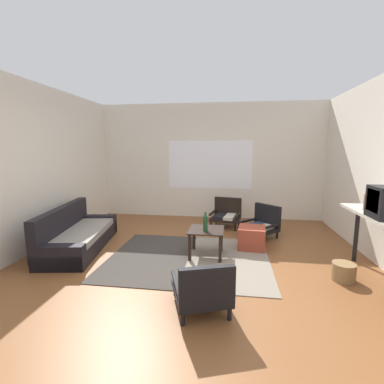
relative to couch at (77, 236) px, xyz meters
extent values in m
plane|color=brown|center=(2.00, -0.54, -0.22)|extent=(7.80, 7.80, 0.00)
cube|color=silver|center=(2.00, 2.52, 1.13)|extent=(5.60, 0.12, 2.70)
cube|color=white|center=(2.00, 2.45, 1.05)|extent=(1.97, 0.01, 1.13)
cube|color=silver|center=(-0.66, -0.24, 1.13)|extent=(0.12, 6.60, 2.70)
cube|color=#38332D|center=(1.30, -0.17, -0.21)|extent=(1.20, 2.00, 0.01)
cube|color=gray|center=(2.50, -0.17, -0.21)|extent=(1.20, 2.00, 0.01)
cube|color=black|center=(0.07, 0.01, -0.11)|extent=(1.01, 1.97, 0.22)
cube|color=gray|center=(0.10, 0.02, 0.05)|extent=(0.88, 1.77, 0.10)
cube|color=black|center=(-0.23, -0.04, 0.19)|extent=(0.44, 1.87, 0.59)
cube|color=black|center=(-0.07, 0.85, -0.04)|extent=(0.73, 0.29, 0.36)
cube|color=black|center=(0.20, -0.83, -0.04)|extent=(0.73, 0.29, 0.36)
cube|color=black|center=(2.16, -0.03, 0.20)|extent=(0.53, 0.54, 0.02)
cube|color=black|center=(1.93, 0.20, -0.01)|extent=(0.04, 0.04, 0.41)
cube|color=black|center=(2.38, 0.20, -0.01)|extent=(0.04, 0.04, 0.41)
cube|color=black|center=(1.93, -0.26, -0.01)|extent=(0.04, 0.04, 0.41)
cube|color=black|center=(2.38, -0.26, -0.01)|extent=(0.04, 0.04, 0.41)
cylinder|color=black|center=(2.62, 1.37, -0.14)|extent=(0.04, 0.04, 0.16)
cylinder|color=black|center=(2.12, 1.46, -0.14)|extent=(0.04, 0.04, 0.16)
cylinder|color=black|center=(2.70, 1.81, -0.14)|extent=(0.04, 0.04, 0.16)
cylinder|color=black|center=(2.21, 1.91, -0.14)|extent=(0.04, 0.04, 0.16)
cube|color=black|center=(2.41, 1.64, -0.04)|extent=(0.68, 0.64, 0.05)
cube|color=beige|center=(2.51, 1.60, 0.02)|extent=(0.28, 0.51, 0.06)
cube|color=black|center=(2.31, 1.64, 0.02)|extent=(0.28, 0.51, 0.06)
cube|color=black|center=(2.46, 1.87, 0.18)|extent=(0.59, 0.18, 0.39)
cube|color=black|center=(2.68, 1.59, 0.08)|extent=(0.15, 0.54, 0.04)
cube|color=black|center=(2.14, 1.69, 0.08)|extent=(0.15, 0.54, 0.04)
cylinder|color=black|center=(1.92, -1.24, -0.15)|extent=(0.04, 0.04, 0.13)
cylinder|color=black|center=(2.35, -1.10, -0.15)|extent=(0.04, 0.04, 0.13)
cylinder|color=black|center=(2.10, -1.77, -0.15)|extent=(0.04, 0.04, 0.13)
cylinder|color=black|center=(2.53, -1.62, -0.15)|extent=(0.04, 0.04, 0.13)
cube|color=black|center=(2.22, -1.43, -0.06)|extent=(0.71, 0.77, 0.05)
cube|color=silver|center=(2.13, -1.44, 0.00)|extent=(0.35, 0.60, 0.06)
cube|color=#2D3856|center=(2.31, -1.38, 0.00)|extent=(0.35, 0.60, 0.06)
cube|color=black|center=(2.32, -1.70, 0.16)|extent=(0.53, 0.24, 0.38)
cube|color=black|center=(1.99, -1.51, 0.06)|extent=(0.25, 0.61, 0.04)
cube|color=black|center=(2.46, -1.35, 0.06)|extent=(0.25, 0.61, 0.04)
cylinder|color=black|center=(3.06, 0.67, -0.15)|extent=(0.04, 0.04, 0.13)
cylinder|color=black|center=(2.71, 1.03, -0.15)|extent=(0.04, 0.04, 0.13)
cylinder|color=black|center=(3.38, 1.00, -0.15)|extent=(0.04, 0.04, 0.13)
cylinder|color=black|center=(3.04, 1.35, -0.15)|extent=(0.04, 0.04, 0.13)
cube|color=black|center=(3.05, 1.01, -0.06)|extent=(0.79, 0.79, 0.05)
cube|color=beige|center=(3.10, 0.93, 0.00)|extent=(0.47, 0.47, 0.06)
cube|color=#2D3856|center=(2.96, 1.07, 0.00)|extent=(0.47, 0.47, 0.06)
cube|color=black|center=(3.22, 1.18, 0.17)|extent=(0.45, 0.46, 0.42)
cube|color=black|center=(3.23, 0.82, 0.06)|extent=(0.41, 0.41, 0.04)
cube|color=black|center=(2.86, 1.20, 0.06)|extent=(0.41, 0.41, 0.04)
cube|color=#993D28|center=(2.88, 0.40, -0.03)|extent=(0.47, 0.47, 0.37)
cylinder|color=black|center=(4.35, 0.09, 0.19)|extent=(0.06, 0.06, 0.82)
cube|color=black|center=(4.13, -0.75, 0.84)|extent=(0.01, 0.28, 0.26)
cylinder|color=brown|center=(4.35, -0.34, 0.74)|extent=(0.26, 0.26, 0.21)
cylinder|color=brown|center=(4.35, -0.34, 0.91)|extent=(0.11, 0.11, 0.12)
cylinder|color=#194723|center=(2.15, -0.11, 0.32)|extent=(0.07, 0.07, 0.23)
cylinder|color=#194723|center=(2.15, -0.11, 0.47)|extent=(0.03, 0.03, 0.06)
cylinder|color=olive|center=(3.95, -0.58, -0.11)|extent=(0.28, 0.28, 0.22)
camera|label=1|loc=(2.52, -4.12, 1.43)|focal=25.90mm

